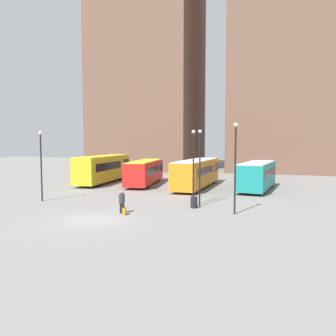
# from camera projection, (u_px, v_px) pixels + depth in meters

# --- Properties ---
(ground_plane) EXTENTS (160.00, 160.00, 0.00)m
(ground_plane) POSITION_uv_depth(u_px,v_px,m) (94.00, 220.00, 20.78)
(ground_plane) COLOR slate
(building_block_left) EXTENTS (18.47, 17.41, 37.68)m
(building_block_left) POSITION_uv_depth(u_px,v_px,m) (149.00, 70.00, 62.85)
(building_block_left) COLOR brown
(building_block_left) RESTS_ON ground_plane
(building_block_right) EXTENTS (29.61, 13.17, 42.10)m
(building_block_right) POSITION_uv_depth(u_px,v_px,m) (323.00, 44.00, 53.32)
(building_block_right) COLOR brown
(building_block_right) RESTS_ON ground_plane
(bus_0) EXTENTS (3.50, 11.79, 3.33)m
(bus_0) POSITION_uv_depth(u_px,v_px,m) (104.00, 168.00, 40.45)
(bus_0) COLOR gold
(bus_0) RESTS_ON ground_plane
(bus_1) EXTENTS (4.02, 10.65, 2.81)m
(bus_1) POSITION_uv_depth(u_px,v_px,m) (145.00, 171.00, 38.70)
(bus_1) COLOR red
(bus_1) RESTS_ON ground_plane
(bus_2) EXTENTS (2.79, 12.08, 3.04)m
(bus_2) POSITION_uv_depth(u_px,v_px,m) (197.00, 172.00, 36.25)
(bus_2) COLOR orange
(bus_2) RESTS_ON ground_plane
(bus_3) EXTENTS (3.67, 9.55, 2.89)m
(bus_3) POSITION_uv_depth(u_px,v_px,m) (257.00, 175.00, 34.16)
(bus_3) COLOR #19847F
(bus_3) RESTS_ON ground_plane
(traveler) EXTENTS (0.50, 0.50, 1.60)m
(traveler) POSITION_uv_depth(u_px,v_px,m) (122.00, 200.00, 22.61)
(traveler) COLOR black
(traveler) RESTS_ON ground_plane
(suitcase) EXTENTS (0.32, 0.45, 0.71)m
(suitcase) POSITION_uv_depth(u_px,v_px,m) (124.00, 211.00, 22.20)
(suitcase) COLOR #B27A1E
(suitcase) RESTS_ON ground_plane
(lamp_post_0) EXTENTS (0.28, 0.28, 5.90)m
(lamp_post_0) POSITION_uv_depth(u_px,v_px,m) (200.00, 161.00, 25.20)
(lamp_post_0) COLOR black
(lamp_post_0) RESTS_ON ground_plane
(lamp_post_1) EXTENTS (0.28, 0.28, 6.23)m
(lamp_post_1) POSITION_uv_depth(u_px,v_px,m) (235.00, 161.00, 22.20)
(lamp_post_1) COLOR black
(lamp_post_1) RESTS_ON ground_plane
(lamp_post_2) EXTENTS (0.28, 0.28, 5.85)m
(lamp_post_2) POSITION_uv_depth(u_px,v_px,m) (41.00, 160.00, 27.26)
(lamp_post_2) COLOR black
(lamp_post_2) RESTS_ON ground_plane
(lamp_post_3) EXTENTS (0.28, 0.28, 5.88)m
(lamp_post_3) POSITION_uv_depth(u_px,v_px,m) (193.00, 161.00, 25.52)
(lamp_post_3) COLOR black
(lamp_post_3) RESTS_ON ground_plane
(trash_bin) EXTENTS (0.52, 0.52, 0.85)m
(trash_bin) POSITION_uv_depth(u_px,v_px,m) (194.00, 202.00, 24.56)
(trash_bin) COLOR black
(trash_bin) RESTS_ON ground_plane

